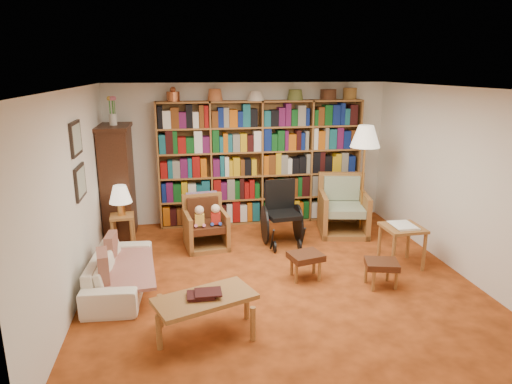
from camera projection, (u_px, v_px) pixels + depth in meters
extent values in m
plane|color=#BD521D|center=(277.00, 276.00, 6.19)|extent=(5.00, 5.00, 0.00)
plane|color=silver|center=(279.00, 88.00, 5.54)|extent=(5.00, 5.00, 0.00)
plane|color=white|center=(249.00, 153.00, 8.25)|extent=(5.00, 0.00, 5.00)
plane|color=white|center=(347.00, 268.00, 3.48)|extent=(5.00, 0.00, 5.00)
plane|color=white|center=(74.00, 196.00, 5.46)|extent=(0.00, 5.00, 5.00)
plane|color=white|center=(456.00, 180.00, 6.27)|extent=(0.00, 5.00, 5.00)
cube|color=#9F5E31|center=(261.00, 163.00, 8.16)|extent=(3.60, 0.30, 2.20)
cube|color=#3D1F10|center=(118.00, 184.00, 7.50)|extent=(0.45, 0.90, 1.80)
cube|color=#3D1F10|center=(114.00, 127.00, 7.26)|extent=(0.50, 0.95, 0.06)
cylinder|color=silver|center=(113.00, 119.00, 7.23)|extent=(0.12, 0.12, 0.18)
cube|color=black|center=(76.00, 138.00, 5.58)|extent=(0.03, 0.52, 0.42)
cube|color=gray|center=(77.00, 138.00, 5.59)|extent=(0.01, 0.44, 0.34)
cube|color=black|center=(80.00, 182.00, 5.73)|extent=(0.03, 0.52, 0.42)
cube|color=gray|center=(82.00, 182.00, 5.73)|extent=(0.01, 0.44, 0.34)
imported|color=#EEE1C9|center=(120.00, 271.00, 5.79)|extent=(1.66, 0.73, 0.47)
cube|color=#C2AC8E|center=(123.00, 266.00, 5.79)|extent=(0.89, 1.47, 0.04)
cube|color=maroon|center=(111.00, 246.00, 6.05)|extent=(0.13, 0.36, 0.36)
cube|color=maroon|center=(103.00, 268.00, 5.39)|extent=(0.19, 0.41, 0.39)
cube|color=#9F5E31|center=(122.00, 216.00, 7.00)|extent=(0.38, 0.38, 0.04)
cylinder|color=#9F5E31|center=(113.00, 237.00, 6.92)|extent=(0.05, 0.05, 0.52)
cylinder|color=#9F5E31|center=(132.00, 236.00, 6.96)|extent=(0.05, 0.05, 0.52)
cylinder|color=#9F5E31|center=(115.00, 231.00, 7.19)|extent=(0.05, 0.05, 0.52)
cylinder|color=#9F5E31|center=(133.00, 230.00, 7.23)|extent=(0.05, 0.05, 0.52)
cylinder|color=#CA8C40|center=(121.00, 209.00, 6.97)|extent=(0.11, 0.11, 0.19)
cone|color=beige|center=(120.00, 194.00, 6.91)|extent=(0.34, 0.34, 0.27)
cube|color=#9F5E31|center=(207.00, 245.00, 7.21)|extent=(0.72, 0.75, 0.07)
cube|color=#9F5E31|center=(188.00, 231.00, 7.10)|extent=(0.15, 0.67, 0.57)
cube|color=#9F5E31|center=(224.00, 229.00, 7.19)|extent=(0.15, 0.67, 0.57)
cube|color=#9F5E31|center=(205.00, 217.00, 7.40)|extent=(0.64, 0.15, 0.80)
cube|color=#442312|center=(206.00, 226.00, 7.10)|extent=(0.57, 0.62, 0.11)
cube|color=#442312|center=(205.00, 207.00, 7.29)|extent=(0.51, 0.15, 0.34)
cube|color=#B22F58|center=(204.00, 202.00, 7.36)|extent=(0.50, 0.12, 0.36)
cube|color=#9F5E31|center=(342.00, 231.00, 7.82)|extent=(0.93, 0.95, 0.09)
cube|color=#9F5E31|center=(323.00, 215.00, 7.68)|extent=(0.23, 0.82, 0.70)
cube|color=#9F5E31|center=(363.00, 212.00, 7.80)|extent=(0.23, 0.82, 0.70)
cube|color=#9F5E31|center=(336.00, 200.00, 8.05)|extent=(0.79, 0.23, 0.99)
cube|color=#97A685|center=(344.00, 209.00, 7.69)|extent=(0.73, 0.79, 0.13)
cube|color=#97A685|center=(339.00, 188.00, 7.92)|extent=(0.62, 0.22, 0.42)
cube|color=black|center=(283.00, 215.00, 7.21)|extent=(0.55, 0.55, 0.07)
cube|color=black|center=(280.00, 194.00, 7.37)|extent=(0.50, 0.11, 0.49)
cylinder|color=black|center=(265.00, 225.00, 7.32)|extent=(0.03, 0.61, 0.61)
cylinder|color=black|center=(298.00, 223.00, 7.41)|extent=(0.03, 0.61, 0.61)
cylinder|color=black|center=(275.00, 247.00, 6.99)|extent=(0.03, 0.18, 0.18)
cylinder|color=black|center=(300.00, 245.00, 7.05)|extent=(0.03, 0.18, 0.18)
cylinder|color=#CA8C40|center=(360.00, 232.00, 7.85)|extent=(0.31, 0.31, 0.03)
cylinder|color=#CA8C40|center=(362.00, 189.00, 7.66)|extent=(0.03, 0.03, 1.55)
cone|color=beige|center=(366.00, 136.00, 7.42)|extent=(0.49, 0.49, 0.36)
cube|color=#9F5E31|center=(403.00, 228.00, 6.40)|extent=(0.54, 0.54, 0.04)
cylinder|color=#9F5E31|center=(393.00, 254.00, 6.23)|extent=(0.05, 0.05, 0.55)
cylinder|color=#9F5E31|center=(424.00, 252.00, 6.30)|extent=(0.05, 0.05, 0.55)
cylinder|color=#9F5E31|center=(379.00, 242.00, 6.66)|extent=(0.05, 0.05, 0.55)
cylinder|color=#9F5E31|center=(408.00, 241.00, 6.73)|extent=(0.05, 0.05, 0.55)
cube|color=white|center=(403.00, 225.00, 6.39)|extent=(0.31, 0.39, 0.03)
cube|color=#442312|center=(306.00, 256.00, 6.06)|extent=(0.49, 0.45, 0.08)
cylinder|color=#9F5E31|center=(296.00, 274.00, 5.96)|extent=(0.04, 0.04, 0.27)
cylinder|color=#9F5E31|center=(319.00, 272.00, 6.01)|extent=(0.04, 0.04, 0.27)
cylinder|color=#9F5E31|center=(292.00, 266.00, 6.20)|extent=(0.04, 0.04, 0.27)
cylinder|color=#9F5E31|center=(314.00, 264.00, 6.25)|extent=(0.04, 0.04, 0.27)
cube|color=#442312|center=(382.00, 264.00, 5.84)|extent=(0.48, 0.44, 0.08)
cylinder|color=#9F5E31|center=(373.00, 282.00, 5.74)|extent=(0.04, 0.04, 0.26)
cylinder|color=#9F5E31|center=(396.00, 280.00, 5.79)|extent=(0.04, 0.04, 0.26)
cylinder|color=#9F5E31|center=(366.00, 273.00, 5.98)|extent=(0.04, 0.04, 0.26)
cylinder|color=#9F5E31|center=(388.00, 272.00, 6.03)|extent=(0.04, 0.04, 0.26)
cube|color=#9F5E31|center=(205.00, 299.00, 4.76)|extent=(1.15, 0.86, 0.05)
cylinder|color=#9F5E31|center=(159.00, 332.00, 4.53)|extent=(0.06, 0.06, 0.38)
cylinder|color=#9F5E31|center=(253.00, 324.00, 4.68)|extent=(0.06, 0.06, 0.38)
cylinder|color=#9F5E31|center=(160.00, 311.00, 4.94)|extent=(0.06, 0.06, 0.38)
cylinder|color=#9F5E31|center=(247.00, 303.00, 5.09)|extent=(0.06, 0.06, 0.38)
cube|color=brown|center=(205.00, 294.00, 4.74)|extent=(0.34, 0.31, 0.05)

